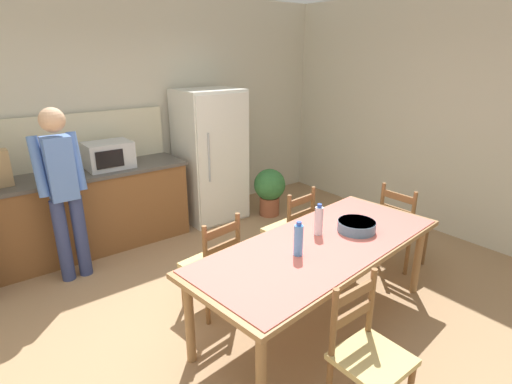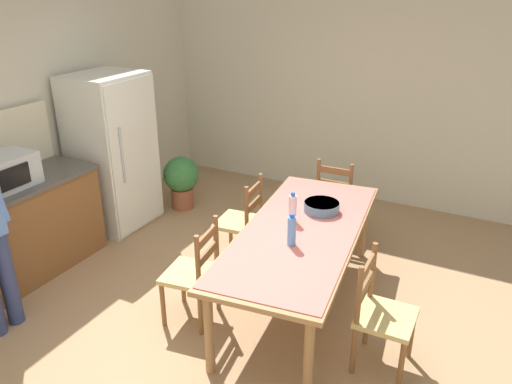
# 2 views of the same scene
# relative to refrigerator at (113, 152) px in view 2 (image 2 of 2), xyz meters

# --- Properties ---
(ground_plane) EXTENTS (8.32, 8.32, 0.00)m
(ground_plane) POSITION_rel_refrigerator_xyz_m (-1.14, -2.19, -0.88)
(ground_plane) COLOR #9E7A56
(wall_right) EXTENTS (0.12, 5.20, 2.90)m
(wall_right) POSITION_rel_refrigerator_xyz_m (2.12, -2.19, 0.57)
(wall_right) COLOR beige
(wall_right) RESTS_ON ground
(refrigerator) EXTENTS (0.80, 0.73, 1.75)m
(refrigerator) POSITION_rel_refrigerator_xyz_m (0.00, 0.00, 0.00)
(refrigerator) COLOR silver
(refrigerator) RESTS_ON ground
(microwave) EXTENTS (0.50, 0.39, 0.30)m
(microwave) POSITION_rel_refrigerator_xyz_m (-1.33, 0.02, 0.21)
(microwave) COLOR #B2B7BC
(microwave) RESTS_ON kitchen_counter
(dining_table) EXTENTS (2.37, 1.18, 0.75)m
(dining_table) POSITION_rel_refrigerator_xyz_m (-0.53, -2.53, -0.20)
(dining_table) COLOR olive
(dining_table) RESTS_ON ground
(bottle_near_centre) EXTENTS (0.07, 0.07, 0.27)m
(bottle_near_centre) POSITION_rel_refrigerator_xyz_m (-0.81, -2.57, -0.00)
(bottle_near_centre) COLOR #4C8ED6
(bottle_near_centre) RESTS_ON dining_table
(bottle_off_centre) EXTENTS (0.07, 0.07, 0.27)m
(bottle_off_centre) POSITION_rel_refrigerator_xyz_m (-0.43, -2.41, -0.00)
(bottle_off_centre) COLOR silver
(bottle_off_centre) RESTS_ON dining_table
(serving_bowl) EXTENTS (0.32, 0.32, 0.09)m
(serving_bowl) POSITION_rel_refrigerator_xyz_m (-0.13, -2.56, -0.08)
(serving_bowl) COLOR slate
(serving_bowl) RESTS_ON dining_table
(chair_side_far_right) EXTENTS (0.46, 0.44, 0.91)m
(chair_side_far_right) POSITION_rel_refrigerator_xyz_m (-0.11, -1.72, -0.43)
(chair_side_far_right) COLOR brown
(chair_side_far_right) RESTS_ON ground
(chair_side_near_left) EXTENTS (0.42, 0.40, 0.91)m
(chair_side_near_left) POSITION_rel_refrigerator_xyz_m (-0.95, -3.35, -0.43)
(chair_side_near_left) COLOR brown
(chair_side_near_left) RESTS_ON ground
(chair_head_end) EXTENTS (0.41, 0.43, 0.91)m
(chair_head_end) POSITION_rel_refrigerator_xyz_m (0.89, -2.37, -0.43)
(chair_head_end) COLOR brown
(chair_head_end) RESTS_ON ground
(chair_side_far_left) EXTENTS (0.47, 0.46, 0.91)m
(chair_side_far_left) POSITION_rel_refrigerator_xyz_m (-1.12, -1.84, -0.43)
(chair_side_far_left) COLOR brown
(chair_side_far_left) RESTS_ON ground
(potted_plant) EXTENTS (0.44, 0.44, 0.67)m
(potted_plant) POSITION_rel_refrigerator_xyz_m (0.68, -0.43, -0.49)
(potted_plant) COLOR brown
(potted_plant) RESTS_ON ground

